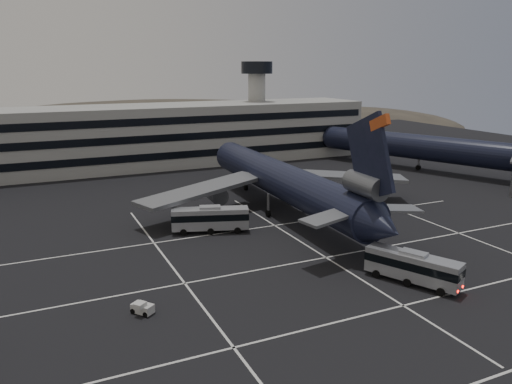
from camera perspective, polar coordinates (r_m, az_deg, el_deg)
ground at (r=53.88m, az=-0.66°, el=-10.90°), size 260.00×260.00×0.00m
lane_markings at (r=54.83m, az=-0.05°, el=-10.43°), size 90.00×55.62×0.01m
terminal at (r=118.02m, az=-16.36°, el=5.86°), size 125.00×26.00×24.00m
hills at (r=220.66m, az=-14.60°, el=4.63°), size 352.00×180.00×44.00m
trijet_main at (r=79.28m, az=3.09°, el=1.34°), size 47.44×57.58×18.08m
trijet_far at (r=117.77m, az=18.65°, el=4.94°), size 29.91×55.05×18.08m
bus_near at (r=56.75m, az=17.47°, el=-8.07°), size 6.60×10.31×3.63m
bus_far at (r=70.65m, az=-5.26°, el=-2.96°), size 11.03×5.78×3.81m
tug_b at (r=49.74m, az=-12.76°, el=-12.78°), size 2.23×2.37×1.32m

